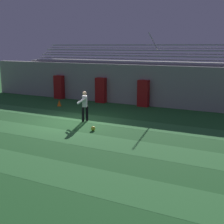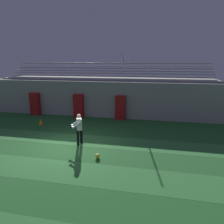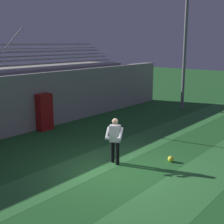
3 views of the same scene
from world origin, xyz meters
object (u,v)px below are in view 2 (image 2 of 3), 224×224
object	(u,v)px
padding_pillar_far_left	(35,104)
soccer_ball	(98,156)
padding_pillar_gate_right	(120,108)
traffic_cone	(41,122)
padding_pillar_gate_left	(79,106)
goalkeeper	(79,127)

from	to	relation	value
padding_pillar_far_left	soccer_ball	size ratio (longest dim) A/B	8.26
padding_pillar_gate_right	padding_pillar_far_left	bearing A→B (deg)	180.00
traffic_cone	soccer_ball	bearing A→B (deg)	-39.29
traffic_cone	padding_pillar_far_left	bearing A→B (deg)	126.83
padding_pillar_gate_right	padding_pillar_far_left	xyz separation A→B (m)	(-7.11, 0.00, 0.00)
padding_pillar_far_left	soccer_ball	xyz separation A→B (m)	(7.30, -6.96, -0.80)
soccer_ball	padding_pillar_far_left	bearing A→B (deg)	136.38
padding_pillar_gate_right	padding_pillar_far_left	distance (m)	7.11
padding_pillar_far_left	traffic_cone	distance (m)	3.25
padding_pillar_gate_left	soccer_ball	xyz separation A→B (m)	(3.52, -6.96, -0.80)
goalkeeper	padding_pillar_far_left	bearing A→B (deg)	136.96
padding_pillar_gate_right	goalkeeper	size ratio (longest dim) A/B	1.09
padding_pillar_gate_left	traffic_cone	xyz separation A→B (m)	(-1.87, -2.54, -0.70)
padding_pillar_far_left	soccer_ball	world-z (taller)	padding_pillar_far_left
padding_pillar_far_left	traffic_cone	xyz separation A→B (m)	(1.91, -2.54, -0.70)
goalkeeper	soccer_ball	world-z (taller)	goalkeeper
padding_pillar_far_left	goalkeeper	world-z (taller)	padding_pillar_far_left
padding_pillar_gate_right	traffic_cone	size ratio (longest dim) A/B	4.33
padding_pillar_far_left	goalkeeper	bearing A→B (deg)	-43.04
padding_pillar_far_left	padding_pillar_gate_right	bearing A→B (deg)	0.00
goalkeeper	soccer_ball	xyz separation A→B (m)	(1.42, -1.47, -0.84)
padding_pillar_gate_left	soccer_ball	bearing A→B (deg)	-63.14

